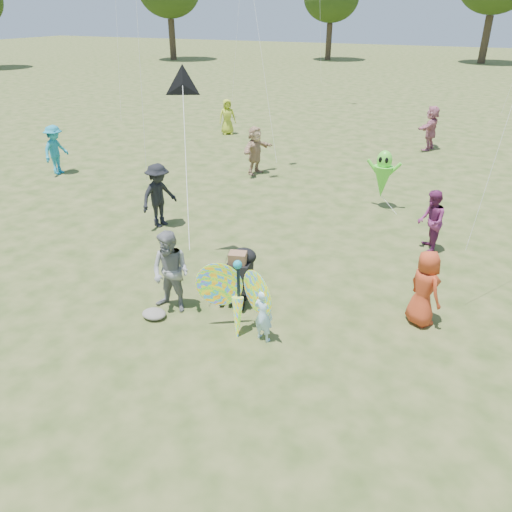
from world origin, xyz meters
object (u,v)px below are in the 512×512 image
Objects in this scene: crowd_e at (431,221)px; crowd_g at (227,117)px; crowd_i at (56,150)px; crowd_a at (425,288)px; crowd_b at (159,195)px; butterfly_kite at (238,298)px; jogging_stroller at (240,272)px; adult_man at (171,272)px; alien_kite at (383,176)px; crowd_d at (255,150)px; child_girl at (263,315)px; crowd_j at (431,128)px.

crowd_g reaches higher than crowd_e.
crowd_a is at bearing -113.70° from crowd_i.
crowd_b is 6.61m from crowd_i.
butterfly_kite is at bearing -126.13° from crowd_i.
crowd_i reaches higher than jogging_stroller.
alien_kite reaches higher than adult_man.
crowd_d is at bearing -136.89° from crowd_e.
child_girl is at bearing 78.29° from crowd_a.
crowd_b reaches higher than crowd_a.
crowd_i reaches higher than crowd_a.
crowd_d is (-2.24, 8.95, 0.01)m from adult_man.
crowd_e is at bearing 61.40° from butterfly_kite.
crowd_j is at bearing 84.25° from butterfly_kite.
crowd_g is 0.92× the size of alien_kite.
crowd_g reaches higher than child_girl.
jogging_stroller is at bearing 44.19° from adult_man.
crowd_a is 0.94× the size of crowd_g.
crowd_i is 1.56× the size of jogging_stroller.
crowd_e is at bearing -109.68° from crowd_d.
alien_kite is (-1.69, 2.49, 0.20)m from crowd_e.
butterfly_kite is (1.52, -0.15, -0.12)m from adult_man.
adult_man is 0.98× the size of crowd_d.
crowd_g is (-10.57, 12.57, 0.05)m from crowd_a.
butterfly_kite is at bearing 7.45° from crowd_j.
crowd_b is at bearing -143.30° from alien_kite.
crowd_d is at bearing -70.86° from crowd_i.
child_girl is 2.08m from adult_man.
crowd_a is 7.47m from crowd_b.
crowd_a reaches higher than jogging_stroller.
crowd_j is 1.04× the size of alien_kite.
crowd_e reaches higher than butterfly_kite.
adult_man is at bearing -105.58° from crowd_g.
crowd_i is at bearing -110.02° from crowd_e.
crowd_j reaches higher than crowd_i.
adult_man reaches higher than crowd_g.
adult_man is at bearing -152.60° from jogging_stroller.
crowd_i is at bearing 126.33° from crowd_d.
crowd_g is at bearing 103.47° from jogging_stroller.
alien_kite is at bearing 61.88° from jogging_stroller.
jogging_stroller is 6.65m from alien_kite.
child_girl is at bearing -142.73° from crowd_d.
crowd_i is 11.98m from butterfly_kite.
crowd_j reaches higher than alien_kite.
butterfly_kite is at bearing -100.82° from crowd_g.
jogging_stroller is at bearing -145.60° from crowd_d.
alien_kite is (0.54, 7.59, 0.45)m from child_girl.
adult_man is at bearing -127.44° from crowd_b.
butterfly_kite is (10.26, -6.19, -0.15)m from crowd_i.
crowd_a is 10.06m from crowd_d.
crowd_g is 16.13m from butterfly_kite.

